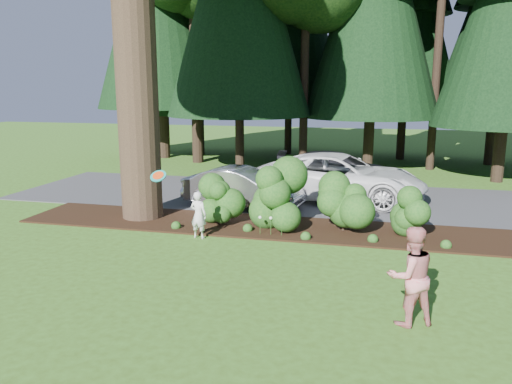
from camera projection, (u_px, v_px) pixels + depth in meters
The scene contains 11 objects.
ground at pixel (262, 267), 11.32m from camera, with size 80.00×80.00×0.00m, color #365618.
mulch_bed at pixel (287, 228), 14.40m from camera, with size 16.00×2.50×0.05m, color black.
driveway at pixel (307, 197), 18.45m from camera, with size 22.00×6.00×0.03m, color #38383A.
shrub_row at pixel (314, 204), 13.96m from camera, with size 6.53×1.60×1.61m.
lily_cluster at pixel (271, 219), 13.57m from camera, with size 0.69×0.09×0.57m.
car_silver_wagon at pixel (243, 188), 16.74m from camera, with size 1.41×4.04×1.33m, color #BABABF.
car_white_suv at pixel (340, 177), 17.74m from camera, with size 2.76×5.98×1.66m, color white.
car_dark_suv at pixel (337, 169), 20.28m from camera, with size 1.97×4.84×1.40m, color black.
child at pixel (198, 215), 13.40m from camera, with size 0.47×0.31×1.29m, color silver.
adult at pixel (411, 276), 8.47m from camera, with size 0.85×0.66×1.74m, color red.
frisbee at pixel (158, 176), 13.80m from camera, with size 0.45×0.39×0.28m.
Camera 1 is at (2.41, -10.44, 4.02)m, focal length 35.00 mm.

